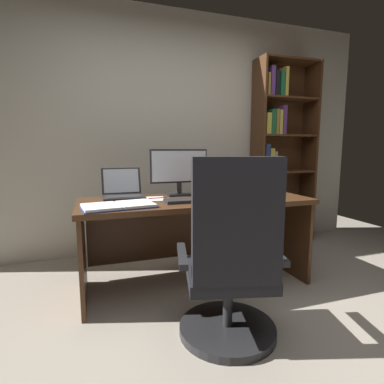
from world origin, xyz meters
name	(u,v)px	position (x,y,z in m)	size (l,w,h in m)	color
ground_plane	(258,349)	(0.00, 0.00, 0.00)	(6.31, 6.31, 0.00)	#9E9384
wall_back	(171,134)	(0.00, 1.97, 1.31)	(4.81, 0.12, 2.62)	beige
desk	(193,220)	(-0.06, 0.99, 0.54)	(1.86, 0.71, 0.73)	#4C2D19
bookshelf	(277,154)	(1.26, 1.75, 1.07)	(0.76, 0.30, 2.16)	#4C2D19
office_chair	(232,267)	(-0.12, 0.11, 0.47)	(0.68, 0.60, 1.10)	#232326
monitor	(179,172)	(-0.14, 1.14, 0.94)	(0.51, 0.16, 0.40)	#232326
laptop	(123,192)	(-0.62, 1.15, 0.79)	(0.33, 0.31, 0.24)	#232326
keyboard	(192,200)	(-0.14, 0.79, 0.75)	(0.42, 0.15, 0.02)	#232326
computer_mouse	(227,197)	(0.16, 0.79, 0.75)	(0.06, 0.10, 0.04)	#232326
reading_stand_with_book	(228,185)	(0.36, 1.20, 0.80)	(0.29, 0.26, 0.13)	#232326
open_binder	(118,206)	(-0.70, 0.74, 0.75)	(0.53, 0.36, 0.02)	navy
notepad	(155,199)	(-0.39, 0.97, 0.74)	(0.15, 0.21, 0.01)	white
pen	(157,198)	(-0.37, 0.97, 0.75)	(0.01, 0.01, 0.14)	maroon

